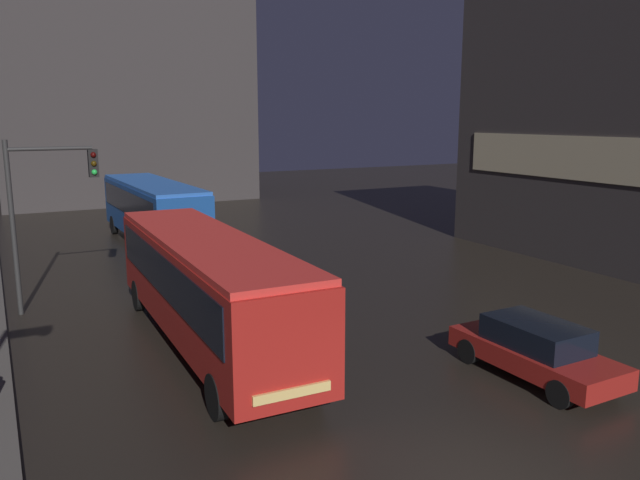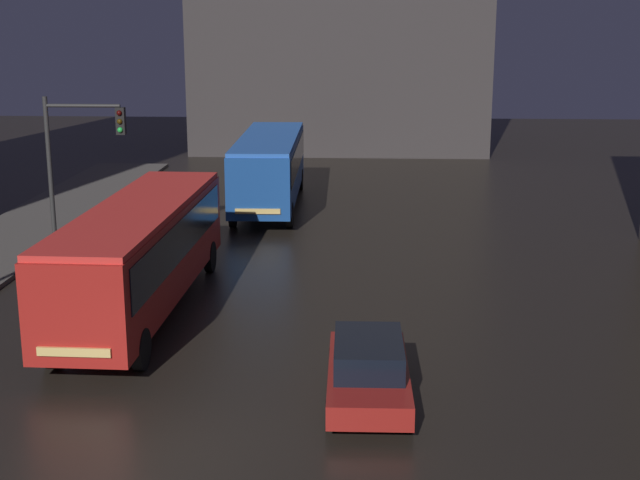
{
  "view_description": "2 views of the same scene",
  "coord_description": "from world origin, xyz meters",
  "px_view_note": "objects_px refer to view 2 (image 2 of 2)",
  "views": [
    {
      "loc": [
        -7.02,
        -7.29,
        6.22
      ],
      "look_at": [
        1.78,
        9.34,
        2.51
      ],
      "focal_mm": 35.0,
      "sensor_mm": 36.0,
      "label": 1
    },
    {
      "loc": [
        4.17,
        -15.04,
        8.03
      ],
      "look_at": [
        2.84,
        9.77,
        1.86
      ],
      "focal_mm": 50.0,
      "sensor_mm": 36.0,
      "label": 2
    }
  ],
  "objects_px": {
    "bus_near": "(141,246)",
    "traffic_light_main": "(77,151)",
    "bus_far": "(269,163)",
    "car_taxi": "(368,369)"
  },
  "relations": [
    {
      "from": "bus_near",
      "to": "traffic_light_main",
      "type": "height_order",
      "value": "traffic_light_main"
    },
    {
      "from": "traffic_light_main",
      "to": "bus_far",
      "type": "bearing_deg",
      "value": 59.13
    },
    {
      "from": "traffic_light_main",
      "to": "car_taxi",
      "type": "bearing_deg",
      "value": -48.98
    },
    {
      "from": "traffic_light_main",
      "to": "bus_near",
      "type": "bearing_deg",
      "value": -57.93
    },
    {
      "from": "car_taxi",
      "to": "traffic_light_main",
      "type": "distance_m",
      "value": 15.27
    },
    {
      "from": "bus_far",
      "to": "traffic_light_main",
      "type": "height_order",
      "value": "traffic_light_main"
    },
    {
      "from": "bus_near",
      "to": "car_taxi",
      "type": "xyz_separation_m",
      "value": [
        6.34,
        -5.74,
        -1.17
      ]
    },
    {
      "from": "bus_far",
      "to": "traffic_light_main",
      "type": "bearing_deg",
      "value": 57.71
    },
    {
      "from": "bus_near",
      "to": "traffic_light_main",
      "type": "distance_m",
      "value": 6.81
    },
    {
      "from": "bus_near",
      "to": "bus_far",
      "type": "height_order",
      "value": "bus_far"
    }
  ]
}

